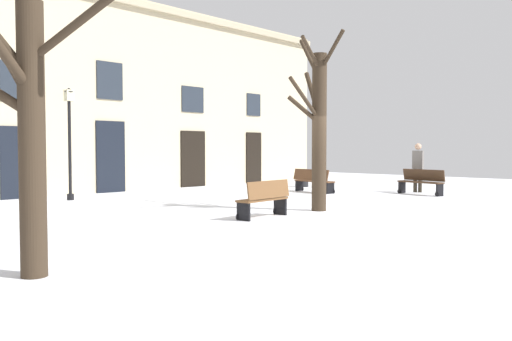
{
  "coord_description": "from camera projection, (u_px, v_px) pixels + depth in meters",
  "views": [
    {
      "loc": [
        -10.6,
        -8.18,
        1.67
      ],
      "look_at": [
        0.0,
        1.85,
        1.04
      ],
      "focal_mm": 36.79,
      "sensor_mm": 36.0,
      "label": 1
    }
  ],
  "objects": [
    {
      "name": "ground_plane",
      "position": [
        309.0,
        213.0,
        13.38
      ],
      "size": [
        37.82,
        37.82,
        0.0
      ],
      "primitive_type": "plane",
      "color": "white"
    },
    {
      "name": "tree_foreground",
      "position": [
        27.0,
        121.0,
        6.69
      ],
      "size": [
        1.98,
        3.06,
        3.81
      ],
      "color": "#382B1E",
      "rests_on": "ground"
    },
    {
      "name": "tree_left_of_center",
      "position": [
        318.0,
        125.0,
        13.85
      ],
      "size": [
        2.08,
        1.95,
        4.74
      ],
      "color": "#382B1E",
      "rests_on": "ground"
    },
    {
      "name": "bench_by_litter_bin",
      "position": [
        421.0,
        181.0,
        18.71
      ],
      "size": [
        0.72,
        1.77,
        0.9
      ],
      "rotation": [
        0.0,
        0.0,
        4.54
      ],
      "color": "#3D2819",
      "rests_on": "ground"
    },
    {
      "name": "bench_back_to_back_right",
      "position": [
        313.0,
        180.0,
        19.63
      ],
      "size": [
        0.68,
        1.81,
        0.87
      ],
      "rotation": [
        0.0,
        0.0,
        1.44
      ],
      "color": "#51331E",
      "rests_on": "ground"
    },
    {
      "name": "building_facade",
      "position": [
        109.0,
        92.0,
        19.7
      ],
      "size": [
        23.64,
        0.6,
        7.46
      ],
      "color": "beige",
      "rests_on": "ground"
    },
    {
      "name": "person_strolling",
      "position": [
        418.0,
        165.0,
        19.66
      ],
      "size": [
        0.29,
        0.42,
        1.84
      ],
      "rotation": [
        0.0,
        0.0,
        4.92
      ],
      "color": "#2D271E",
      "rests_on": "ground"
    },
    {
      "name": "litter_bin",
      "position": [
        303.0,
        178.0,
        22.46
      ],
      "size": [
        0.46,
        0.46,
        0.74
      ],
      "color": "black",
      "rests_on": "ground"
    },
    {
      "name": "streetlamp",
      "position": [
        69.0,
        131.0,
        16.66
      ],
      "size": [
        0.3,
        0.3,
        3.58
      ],
      "color": "black",
      "rests_on": "ground"
    },
    {
      "name": "bench_facing_shops",
      "position": [
        264.0,
        199.0,
        12.49
      ],
      "size": [
        1.57,
        0.54,
        0.9
      ],
      "rotation": [
        0.0,
        0.0,
        3.21
      ],
      "color": "brown",
      "rests_on": "ground"
    }
  ]
}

